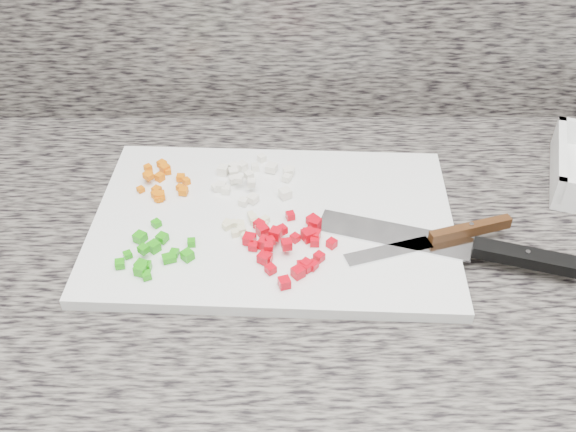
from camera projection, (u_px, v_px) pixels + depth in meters
name	position (u px, v px, depth m)	size (l,w,h in m)	color
cabinet	(334.00, 420.00, 1.18)	(3.92, 0.62, 0.86)	beige
countertop	(350.00, 241.00, 0.89)	(3.96, 0.64, 0.04)	#645F58
cutting_board	(273.00, 222.00, 0.88)	(0.49, 0.32, 0.02)	white
carrot_pile	(162.00, 181.00, 0.92)	(0.08, 0.09, 0.02)	#E06604
onion_pile	(251.00, 178.00, 0.93)	(0.12, 0.12, 0.02)	white
green_pepper_pile	(154.00, 254.00, 0.81)	(0.10, 0.11, 0.02)	#1F9B0E
red_pepper_pile	(289.00, 244.00, 0.82)	(0.12, 0.14, 0.02)	#C20211
garlic_pile	(246.00, 224.00, 0.85)	(0.06, 0.05, 0.01)	beige
chef_knife	(479.00, 249.00, 0.81)	(0.33, 0.13, 0.02)	silver
paring_knife	(450.00, 235.00, 0.83)	(0.23, 0.09, 0.02)	silver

